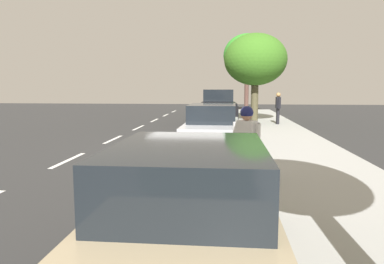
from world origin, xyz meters
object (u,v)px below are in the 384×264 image
Objects in this scene: parked_sedan_silver_mid at (212,127)px; bicycle_at_curb at (235,168)px; parked_sedan_grey_farthest at (221,105)px; street_tree_mid_block at (255,60)px; parked_pickup_black_far at (218,108)px; street_tree_far_end at (247,56)px; cyclist_with_backpack at (247,139)px; parked_sedan_tan_second at (189,217)px; pedestrian_on_phone at (278,106)px.

parked_sedan_silver_mid reaches higher than bicycle_at_curb.
parked_sedan_grey_farthest is 7.24m from street_tree_mid_block.
parked_sedan_silver_mid is 8.49m from parked_pickup_black_far.
parked_pickup_black_far is 1.19× the size of parked_sedan_grey_farthest.
street_tree_far_end is (0.00, 8.76, 0.96)m from street_tree_mid_block.
parked_sedan_grey_farthest is at bearing 89.94° from parked_sedan_silver_mid.
parked_sedan_grey_farthest is 19.95m from cyclist_with_backpack.
parked_pickup_black_far is 3.09× the size of cyclist_with_backpack.
parked_sedan_tan_second is at bearing -96.47° from street_tree_mid_block.
pedestrian_on_phone is (2.30, 12.28, 0.02)m from cyclist_with_backpack.
street_tree_far_end is (1.96, 26.01, 3.81)m from parked_sedan_tan_second.
parked_pickup_black_far is at bearing 90.06° from parked_sedan_silver_mid.
parked_pickup_black_far is at bearing -103.05° from street_tree_far_end.
cyclist_with_backpack is (0.91, -13.46, 0.16)m from parked_pickup_black_far.
parked_pickup_black_far is 0.87× the size of street_tree_far_end.
parked_sedan_tan_second is 2.63× the size of pedestrian_on_phone.
bicycle_at_curb is 0.78× the size of pedestrian_on_phone.
parked_pickup_black_far is at bearing 159.74° from pedestrian_on_phone.
parked_sedan_silver_mid is 5.06m from cyclist_with_backpack.
parked_sedan_tan_second is at bearing -101.01° from pedestrian_on_phone.
cyclist_with_backpack is at bearing 77.61° from parked_sedan_tan_second.
cyclist_with_backpack is at bearing -92.95° from street_tree_far_end.
street_tree_mid_block is (2.06, 0.13, 2.71)m from parked_pickup_black_far.
parked_sedan_silver_mid and parked_sedan_grey_farthest have the same top height.
parked_sedan_grey_farthest is (0.02, 6.47, -0.15)m from parked_pickup_black_far.
cyclist_with_backpack is 0.28× the size of street_tree_far_end.
street_tree_far_end is 3.69× the size of pedestrian_on_phone.
parked_sedan_grey_farthest is at bearing 90.20° from parked_sedan_tan_second.
bicycle_at_curb is at bearing -81.40° from parked_sedan_silver_mid.
parked_sedan_silver_mid is at bearing 90.65° from parked_sedan_tan_second.
parked_sedan_grey_farthest is 0.91× the size of street_tree_mid_block.
cyclist_with_backpack is (0.88, -19.93, 0.31)m from parked_sedan_grey_farthest.
parked_pickup_black_far is 13.49m from cyclist_with_backpack.
pedestrian_on_phone is (3.20, 7.31, 0.33)m from parked_sedan_silver_mid.
parked_pickup_black_far is 6.47m from parked_sedan_grey_farthest.
street_tree_mid_block is at bearing 84.07° from bicycle_at_curb.
street_tree_far_end is (1.15, 22.36, 3.50)m from cyclist_with_backpack.
pedestrian_on_phone is at bearing 79.40° from cyclist_with_backpack.
parked_sedan_tan_second is at bearing -89.80° from parked_sedan_grey_farthest.
parked_sedan_tan_second is at bearing -98.22° from bicycle_at_curb.
street_tree_mid_block reaches higher than parked_sedan_silver_mid.
parked_sedan_tan_second is at bearing -94.30° from street_tree_far_end.
bicycle_at_curb is at bearing 116.37° from cyclist_with_backpack.
parked_pickup_black_far is 3.41m from street_tree_mid_block.
cyclist_with_backpack reaches higher than parked_sedan_tan_second.
cyclist_with_backpack is (0.21, -0.43, 0.68)m from bicycle_at_curb.
parked_sedan_tan_second is 17.59m from street_tree_mid_block.
street_tree_mid_block reaches higher than bicycle_at_curb.
bicycle_at_curb is (0.70, -13.03, -0.52)m from parked_pickup_black_far.
street_tree_mid_block is at bearing 85.15° from cyclist_with_backpack.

